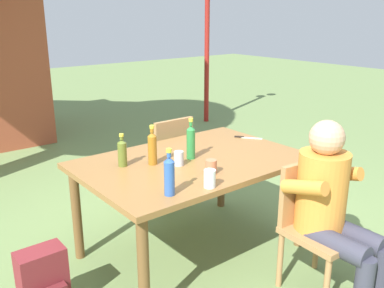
{
  "coord_description": "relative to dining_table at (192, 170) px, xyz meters",
  "views": [
    {
      "loc": [
        -1.84,
        -2.31,
        1.8
      ],
      "look_at": [
        0.0,
        0.0,
        0.89
      ],
      "focal_mm": 39.58,
      "sensor_mm": 36.0,
      "label": 1
    }
  ],
  "objects": [
    {
      "name": "bottle_olive",
      "position": [
        -0.47,
        0.2,
        0.19
      ],
      "size": [
        0.06,
        0.06,
        0.24
      ],
      "color": "#566623",
      "rests_on": "dining_table"
    },
    {
      "name": "cup_glass",
      "position": [
        -0.24,
        -0.47,
        0.14
      ],
      "size": [
        0.07,
        0.07,
        0.11
      ],
      "primitive_type": "cylinder",
      "color": "silver",
      "rests_on": "dining_table"
    },
    {
      "name": "person_in_white_shirt",
      "position": [
        0.37,
        -0.96,
        -0.03
      ],
      "size": [
        0.47,
        0.61,
        1.18
      ],
      "color": "orange",
      "rests_on": "ground_plane"
    },
    {
      "name": "chair_near_right",
      "position": [
        0.37,
        -0.85,
        -0.19
      ],
      "size": [
        0.46,
        0.46,
        0.87
      ],
      "color": "#A37547",
      "rests_on": "ground_plane"
    },
    {
      "name": "table_knife",
      "position": [
        0.72,
        0.15,
        0.09
      ],
      "size": [
        0.16,
        0.2,
        0.01
      ],
      "color": "silver",
      "rests_on": "dining_table"
    },
    {
      "name": "backpack_by_near_side",
      "position": [
        -1.17,
        -0.01,
        -0.47
      ],
      "size": [
        0.28,
        0.23,
        0.44
      ],
      "color": "maroon",
      "rests_on": "ground_plane"
    },
    {
      "name": "chair_far_right",
      "position": [
        0.37,
        0.85,
        -0.19
      ],
      "size": [
        0.44,
        0.44,
        0.87
      ],
      "color": "#A37547",
      "rests_on": "ground_plane"
    },
    {
      "name": "cup_steel",
      "position": [
        -0.15,
        -0.04,
        0.14
      ],
      "size": [
        0.07,
        0.07,
        0.1
      ],
      "primitive_type": "cylinder",
      "color": "#B2B7BC",
      "rests_on": "dining_table"
    },
    {
      "name": "bottle_amber",
      "position": [
        -0.28,
        0.1,
        0.21
      ],
      "size": [
        0.06,
        0.06,
        0.29
      ],
      "color": "#996019",
      "rests_on": "dining_table"
    },
    {
      "name": "cup_terracotta",
      "position": [
        -0.07,
        -0.3,
        0.13
      ],
      "size": [
        0.08,
        0.08,
        0.1
      ],
      "primitive_type": "cylinder",
      "color": "#BC6B47",
      "rests_on": "dining_table"
    },
    {
      "name": "ground_plane",
      "position": [
        0.0,
        0.0,
        -0.68
      ],
      "size": [
        24.0,
        24.0,
        0.0
      ],
      "primitive_type": "plane",
      "color": "#6B844C"
    },
    {
      "name": "bottle_blue",
      "position": [
        -0.5,
        -0.41,
        0.21
      ],
      "size": [
        0.06,
        0.06,
        0.29
      ],
      "color": "#2D56A3",
      "rests_on": "dining_table"
    },
    {
      "name": "bottle_green",
      "position": [
        0.01,
        0.02,
        0.22
      ],
      "size": [
        0.06,
        0.06,
        0.31
      ],
      "color": "#287A38",
      "rests_on": "dining_table"
    },
    {
      "name": "lamp_post",
      "position": [
        2.81,
        3.13,
        1.3
      ],
      "size": [
        0.56,
        0.2,
        2.79
      ],
      "color": "maroon",
      "rests_on": "ground_plane"
    },
    {
      "name": "dining_table",
      "position": [
        0.0,
        0.0,
        0.0
      ],
      "size": [
        1.63,
        1.09,
        0.77
      ],
      "color": "olive",
      "rests_on": "ground_plane"
    }
  ]
}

